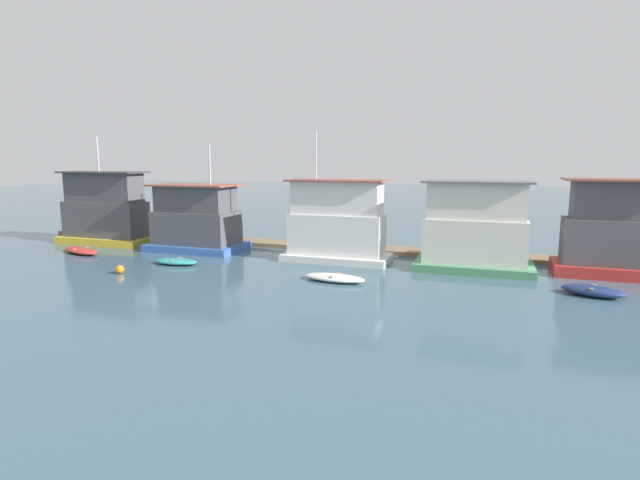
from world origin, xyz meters
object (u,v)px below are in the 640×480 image
at_px(houseboat_blue, 196,220).
at_px(dinghy_red, 81,251).
at_px(dinghy_teal, 176,261).
at_px(buoy_orange, 120,269).
at_px(houseboat_yellow, 105,211).
at_px(houseboat_green, 475,229).
at_px(houseboat_white, 337,224).
at_px(mooring_post_far_right, 608,255).
at_px(houseboat_red, 625,235).
at_px(dinghy_navy, 593,291).
at_px(dinghy_white, 335,278).

relative_size(houseboat_blue, dinghy_red, 1.87).
bearing_deg(dinghy_teal, buoy_orange, -115.67).
xyz_separation_m(houseboat_yellow, houseboat_blue, (8.34, -0.21, -0.35)).
xyz_separation_m(houseboat_green, dinghy_teal, (-17.88, -4.54, -2.26)).
xyz_separation_m(houseboat_white, mooring_post_far_right, (16.20, 2.66, -1.51)).
relative_size(houseboat_blue, houseboat_red, 1.04).
bearing_deg(houseboat_white, dinghy_teal, -154.76).
xyz_separation_m(mooring_post_far_right, buoy_orange, (-27.06, -10.28, -0.66)).
xyz_separation_m(houseboat_yellow, dinghy_teal, (9.84, -5.06, -2.33)).
bearing_deg(mooring_post_far_right, houseboat_red, -75.51).
xyz_separation_m(dinghy_teal, mooring_post_far_right, (25.51, 7.05, 0.72)).
bearing_deg(buoy_orange, houseboat_red, 17.54).
height_order(houseboat_yellow, houseboat_red, houseboat_yellow).
bearing_deg(dinghy_teal, dinghy_red, 173.49).
distance_m(dinghy_navy, buoy_orange, 25.40).
bearing_deg(houseboat_yellow, houseboat_white, -2.02).
xyz_separation_m(houseboat_blue, mooring_post_far_right, (27.01, 2.20, -1.26)).
height_order(houseboat_white, houseboat_green, houseboat_white).
relative_size(houseboat_blue, dinghy_navy, 2.43).
xyz_separation_m(houseboat_yellow, buoy_orange, (8.29, -8.29, -2.28)).
bearing_deg(mooring_post_far_right, houseboat_green, -161.82).
distance_m(dinghy_red, dinghy_navy, 32.10).
relative_size(houseboat_white, dinghy_teal, 2.82).
bearing_deg(dinghy_navy, houseboat_green, 143.54).
relative_size(houseboat_yellow, houseboat_white, 0.99).
bearing_deg(dinghy_white, buoy_orange, -169.44).
bearing_deg(houseboat_red, buoy_orange, -162.46).
bearing_deg(houseboat_red, houseboat_green, -173.51).
distance_m(houseboat_yellow, buoy_orange, 11.94).
bearing_deg(houseboat_green, buoy_orange, -158.21).
bearing_deg(dinghy_teal, houseboat_blue, 107.14).
distance_m(houseboat_yellow, dinghy_navy, 33.85).
bearing_deg(houseboat_blue, dinghy_navy, -10.25).
relative_size(houseboat_yellow, dinghy_teal, 2.78).
bearing_deg(dinghy_red, houseboat_green, 7.71).
height_order(houseboat_blue, buoy_orange, houseboat_blue).
bearing_deg(dinghy_teal, houseboat_green, 14.25).
distance_m(dinghy_white, dinghy_navy, 12.85).
bearing_deg(houseboat_white, dinghy_red, -169.13).
xyz_separation_m(houseboat_blue, houseboat_green, (19.37, -0.31, 0.28)).
relative_size(houseboat_yellow, houseboat_red, 1.14).
xyz_separation_m(houseboat_red, dinghy_white, (-15.12, -6.38, -2.17)).
distance_m(houseboat_green, houseboat_red, 8.10).
xyz_separation_m(houseboat_blue, buoy_orange, (-0.06, -8.08, -1.92)).
height_order(houseboat_yellow, houseboat_white, houseboat_white).
xyz_separation_m(dinghy_teal, buoy_orange, (-1.55, -3.23, 0.05)).
height_order(dinghy_white, buoy_orange, buoy_orange).
height_order(houseboat_blue, dinghy_red, houseboat_blue).
distance_m(houseboat_white, houseboat_green, 8.57).
bearing_deg(houseboat_red, houseboat_blue, -178.73).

